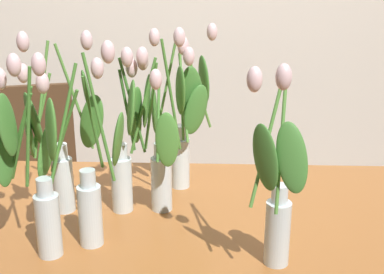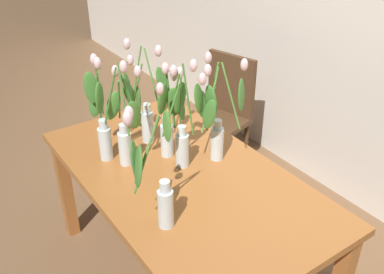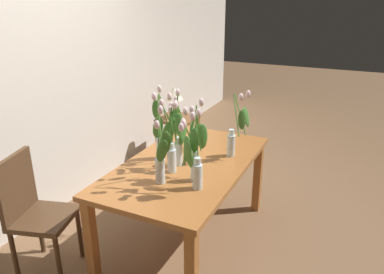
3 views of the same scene
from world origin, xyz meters
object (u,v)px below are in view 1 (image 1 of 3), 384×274
at_px(dining_chair, 36,170).
at_px(tulip_vase_0, 157,143).
at_px(tulip_vase_5, 277,204).
at_px(tulip_vase_2, 84,168).
at_px(tulip_vase_3, 30,184).
at_px(tulip_vase_6, 183,125).
at_px(tulip_vase_1, 58,150).
at_px(tulip_vase_4, 128,157).
at_px(dining_table, 182,240).

bearing_deg(dining_chair, tulip_vase_0, -50.36).
height_order(tulip_vase_5, dining_chair, tulip_vase_5).
bearing_deg(tulip_vase_2, tulip_vase_3, -155.12).
height_order(tulip_vase_6, dining_chair, tulip_vase_6).
bearing_deg(tulip_vase_3, tulip_vase_5, -5.25).
xyz_separation_m(tulip_vase_1, tulip_vase_4, (0.22, 0.03, -0.03)).
xyz_separation_m(tulip_vase_3, tulip_vase_6, (0.39, 0.45, 0.03)).
bearing_deg(tulip_vase_3, tulip_vase_2, 24.88).
relative_size(dining_table, tulip_vase_6, 2.77).
height_order(tulip_vase_2, tulip_vase_6, tulip_vase_2).
height_order(tulip_vase_3, tulip_vase_6, tulip_vase_6).
distance_m(dining_table, tulip_vase_3, 0.55).
relative_size(tulip_vase_0, dining_chair, 0.63).
height_order(tulip_vase_0, tulip_vase_4, tulip_vase_0).
distance_m(tulip_vase_6, dining_chair, 1.12).
bearing_deg(tulip_vase_5, tulip_vase_2, 166.93).
bearing_deg(tulip_vase_6, tulip_vase_4, -135.23).
bearing_deg(dining_table, tulip_vase_2, -144.99).
relative_size(dining_table, tulip_vase_4, 2.98).
distance_m(tulip_vase_0, tulip_vase_3, 0.42).
height_order(tulip_vase_1, tulip_vase_2, same).
relative_size(tulip_vase_1, tulip_vase_5, 1.03).
relative_size(tulip_vase_2, dining_chair, 0.63).
xyz_separation_m(tulip_vase_4, dining_chair, (-0.60, 0.83, -0.40)).
bearing_deg(dining_table, tulip_vase_6, 91.49).
height_order(tulip_vase_4, tulip_vase_5, tulip_vase_5).
bearing_deg(tulip_vase_2, tulip_vase_4, 68.90).
height_order(tulip_vase_4, tulip_vase_6, tulip_vase_6).
xyz_separation_m(dining_table, tulip_vase_3, (-0.39, -0.24, 0.30)).
relative_size(tulip_vase_0, tulip_vase_5, 1.03).
xyz_separation_m(tulip_vase_1, tulip_vase_3, (-0.00, -0.25, -0.00)).
distance_m(tulip_vase_0, tulip_vase_1, 0.31).
bearing_deg(dining_chair, tulip_vase_1, -65.88).
distance_m(tulip_vase_4, dining_chair, 1.10).
relative_size(tulip_vase_0, tulip_vase_6, 1.02).
height_order(tulip_vase_0, tulip_vase_3, tulip_vase_0).
relative_size(dining_table, tulip_vase_1, 2.72).
relative_size(tulip_vase_3, dining_chair, 0.60).
distance_m(tulip_vase_5, tulip_vase_6, 0.58).
bearing_deg(tulip_vase_6, tulip_vase_5, -62.38).
bearing_deg(tulip_vase_3, dining_chair, 108.94).
bearing_deg(tulip_vase_3, tulip_vase_1, 89.23).
bearing_deg(tulip_vase_6, tulip_vase_1, -152.60).
distance_m(tulip_vase_0, tulip_vase_6, 0.19).
bearing_deg(tulip_vase_5, tulip_vase_1, 154.27).
xyz_separation_m(dining_table, tulip_vase_5, (0.26, -0.30, 0.28)).
bearing_deg(tulip_vase_1, tulip_vase_5, -25.73).
relative_size(tulip_vase_5, dining_chair, 0.62).
bearing_deg(tulip_vase_3, tulip_vase_0, 40.89).
relative_size(tulip_vase_6, dining_chair, 0.62).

